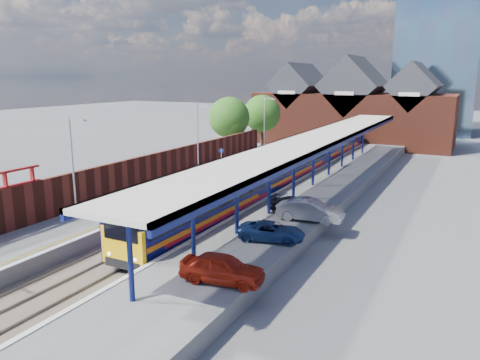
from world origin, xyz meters
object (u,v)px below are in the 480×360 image
(lamp_post_c, at_px, (199,135))
(platform_sign, at_px, (221,157))
(parked_car_dark, at_px, (297,206))
(lamp_post_d, at_px, (265,121))
(parked_car_blue, at_px, (271,231))
(train, at_px, (315,152))
(parked_car_red, at_px, (222,268))
(parked_car_silver, at_px, (310,210))
(lamp_post_b, at_px, (74,161))

(lamp_post_c, height_order, platform_sign, lamp_post_c)
(parked_car_dark, bearing_deg, lamp_post_d, 31.03)
(lamp_post_d, distance_m, parked_car_blue, 33.25)
(train, xyz_separation_m, parked_car_blue, (5.88, -26.33, -0.57))
(lamp_post_d, distance_m, parked_car_red, 39.24)
(lamp_post_d, xyz_separation_m, parked_car_dark, (13.23, -24.21, -3.41))
(parked_car_silver, bearing_deg, lamp_post_c, 52.95)
(train, height_order, parked_car_dark, train)
(lamp_post_b, xyz_separation_m, parked_car_blue, (13.74, 1.91, -3.44))
(parked_car_blue, bearing_deg, platform_sign, 25.73)
(lamp_post_b, height_order, parked_car_dark, lamp_post_b)
(lamp_post_d, bearing_deg, train, -25.56)
(train, distance_m, lamp_post_d, 9.17)
(parked_car_red, relative_size, parked_car_silver, 0.91)
(train, distance_m, parked_car_dark, 21.16)
(lamp_post_d, bearing_deg, parked_car_red, -69.11)
(parked_car_dark, bearing_deg, lamp_post_c, 60.55)
(parked_car_silver, bearing_deg, lamp_post_b, 110.25)
(parked_car_red, bearing_deg, lamp_post_d, 13.97)
(lamp_post_b, distance_m, parked_car_blue, 14.29)
(train, xyz_separation_m, parked_car_silver, (6.70, -21.57, -0.38))
(platform_sign, bearing_deg, lamp_post_b, -94.33)
(lamp_post_c, height_order, lamp_post_d, same)
(train, xyz_separation_m, platform_sign, (-6.49, -10.24, 0.57))
(train, distance_m, parked_car_silver, 22.59)
(parked_car_dark, height_order, parked_car_blue, parked_car_dark)
(train, bearing_deg, parked_car_blue, -77.41)
(platform_sign, relative_size, parked_car_dark, 0.62)
(lamp_post_d, bearing_deg, parked_car_silver, -60.13)
(lamp_post_b, bearing_deg, parked_car_dark, 30.49)
(train, bearing_deg, lamp_post_b, -105.54)
(parked_car_silver, bearing_deg, train, 12.86)
(lamp_post_b, xyz_separation_m, lamp_post_c, (0.00, 16.00, 0.00))
(lamp_post_b, relative_size, parked_car_dark, 1.73)
(platform_sign, bearing_deg, parked_car_red, -60.82)
(parked_car_dark, xyz_separation_m, parked_car_blue, (0.50, -5.88, -0.03))
(lamp_post_c, relative_size, parked_car_silver, 1.55)
(lamp_post_c, bearing_deg, parked_car_red, -55.82)
(train, height_order, lamp_post_d, lamp_post_d)
(lamp_post_b, xyz_separation_m, platform_sign, (1.36, 18.00, -2.30))
(parked_car_dark, bearing_deg, parked_car_red, -174.33)
(platform_sign, xyz_separation_m, parked_car_red, (12.58, -22.53, -0.99))
(train, relative_size, parked_car_silver, 14.65)
(parked_car_red, xyz_separation_m, parked_car_silver, (0.61, 11.20, 0.04))
(lamp_post_b, height_order, platform_sign, lamp_post_b)
(lamp_post_c, relative_size, parked_car_dark, 1.73)
(parked_car_red, bearing_deg, parked_car_blue, -5.06)
(lamp_post_d, bearing_deg, lamp_post_c, -90.00)
(lamp_post_d, distance_m, platform_sign, 14.25)
(parked_car_red, bearing_deg, parked_car_silver, -10.02)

